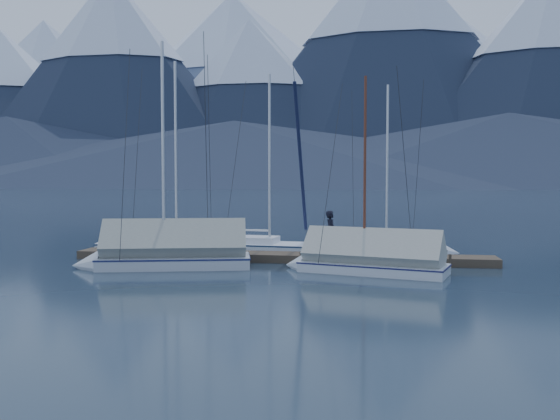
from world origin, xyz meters
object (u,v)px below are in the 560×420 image
object	(u,v)px
sailboat_open_mid	(280,249)
person	(331,232)
sailboat_open_left	(188,247)
sailboat_covered_far	(161,256)
sailboat_open_right	(396,252)
sailboat_covered_near	(361,262)

from	to	relation	value
sailboat_open_mid	person	bearing A→B (deg)	-41.99
sailboat_open_left	sailboat_covered_far	bearing A→B (deg)	-82.77
sailboat_open_right	sailboat_open_mid	bearing A→B (deg)	-179.68
sailboat_open_left	sailboat_covered_far	size ratio (longest dim) A/B	1.04
sailboat_open_mid	sailboat_open_right	world-z (taller)	sailboat_open_mid
sailboat_open_mid	sailboat_covered_near	distance (m)	6.68
sailboat_open_mid	sailboat_covered_far	size ratio (longest dim) A/B	0.95
sailboat_open_right	sailboat_covered_far	xyz separation A→B (m)	(-9.39, -5.50, 0.33)
sailboat_open_left	sailboat_covered_near	world-z (taller)	sailboat_open_left
sailboat_open_left	sailboat_covered_near	xyz separation A→B (m)	(8.60, -5.44, 0.23)
sailboat_open_mid	sailboat_covered_far	world-z (taller)	sailboat_covered_far
sailboat_covered_near	sailboat_covered_far	distance (m)	7.89
sailboat_open_right	sailboat_covered_near	xyz separation A→B (m)	(-1.50, -5.38, 0.26)
sailboat_open_left	sailboat_open_mid	xyz separation A→B (m)	(4.61, -0.09, -0.01)
sailboat_open_mid	sailboat_covered_near	size ratio (longest dim) A/B	1.14
sailboat_open_mid	person	distance (m)	3.70
sailboat_covered_far	sailboat_open_left	bearing A→B (deg)	97.23
sailboat_open_right	sailboat_covered_far	world-z (taller)	sailboat_covered_far
sailboat_covered_near	sailboat_covered_far	size ratio (longest dim) A/B	0.83
sailboat_covered_far	person	xyz separation A→B (m)	(6.53, 3.10, 0.77)
sailboat_open_mid	person	xyz separation A→B (m)	(2.62, -2.36, 1.09)
sailboat_open_mid	person	size ratio (longest dim) A/B	5.11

